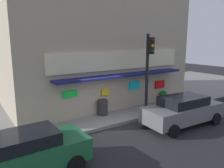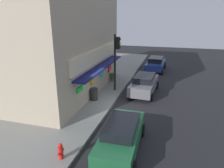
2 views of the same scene
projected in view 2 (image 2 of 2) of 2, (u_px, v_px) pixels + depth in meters
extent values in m
plane|color=#232326|center=(113.00, 106.00, 15.51)|extent=(60.74, 60.74, 0.00)
cube|color=gray|center=(49.00, 97.00, 16.88)|extent=(40.49, 10.55, 0.17)
cube|color=tan|center=(52.00, 39.00, 17.27)|extent=(12.19, 7.54, 8.51)
cube|color=beige|center=(97.00, 55.00, 16.60)|extent=(9.26, 0.16, 1.08)
cube|color=navy|center=(102.00, 67.00, 16.78)|extent=(8.78, 0.90, 0.12)
cube|color=#19E53F|center=(80.00, 89.00, 14.06)|extent=(0.84, 0.08, 0.37)
cube|color=yellow|center=(92.00, 82.00, 16.13)|extent=(0.50, 0.08, 0.38)
cube|color=#19D8E5|center=(102.00, 73.00, 18.13)|extent=(0.84, 0.08, 0.55)
cube|color=red|center=(110.00, 68.00, 20.29)|extent=(0.87, 0.08, 0.54)
cylinder|color=black|center=(115.00, 63.00, 17.53)|extent=(0.18, 0.18, 4.66)
cube|color=black|center=(118.00, 43.00, 16.94)|extent=(0.32, 0.28, 0.95)
sphere|color=maroon|center=(120.00, 39.00, 16.81)|extent=(0.18, 0.18, 0.18)
sphere|color=yellow|center=(120.00, 43.00, 16.90)|extent=(0.18, 0.18, 0.18)
sphere|color=#0F4C19|center=(120.00, 47.00, 17.00)|extent=(0.18, 0.18, 0.18)
cylinder|color=red|center=(61.00, 153.00, 9.54)|extent=(0.23, 0.23, 0.61)
sphere|color=red|center=(60.00, 145.00, 9.43)|extent=(0.19, 0.19, 0.19)
cylinder|color=red|center=(59.00, 154.00, 9.37)|extent=(0.12, 0.10, 0.10)
cylinder|color=red|center=(63.00, 150.00, 9.69)|extent=(0.12, 0.10, 0.10)
cylinder|color=#2D2D2D|center=(94.00, 94.00, 16.05)|extent=(0.60, 0.60, 0.90)
cylinder|color=brown|center=(53.00, 118.00, 12.51)|extent=(0.19, 0.19, 0.83)
cylinder|color=brown|center=(60.00, 118.00, 12.49)|extent=(0.19, 0.19, 0.83)
cube|color=#B2333F|center=(55.00, 106.00, 12.27)|extent=(0.48, 0.33, 0.63)
sphere|color=tan|center=(54.00, 99.00, 12.13)|extent=(0.22, 0.22, 0.22)
cylinder|color=#B2333F|center=(54.00, 109.00, 12.05)|extent=(0.12, 0.12, 0.57)
cylinder|color=#B2333F|center=(56.00, 105.00, 12.51)|extent=(0.12, 0.12, 0.57)
cylinder|color=brown|center=(112.00, 79.00, 20.74)|extent=(0.41, 0.41, 0.32)
sphere|color=#1E6628|center=(112.00, 75.00, 20.62)|extent=(0.53, 0.53, 0.53)
cube|color=navy|center=(156.00, 65.00, 25.00)|extent=(4.45, 2.02, 0.72)
cube|color=black|center=(156.00, 59.00, 24.81)|extent=(2.42, 1.64, 0.52)
cylinder|color=black|center=(150.00, 64.00, 26.77)|extent=(0.65, 0.25, 0.64)
cylinder|color=black|center=(165.00, 65.00, 26.22)|extent=(0.65, 0.25, 0.64)
cylinder|color=black|center=(145.00, 70.00, 24.01)|extent=(0.65, 0.25, 0.64)
cylinder|color=black|center=(162.00, 72.00, 23.46)|extent=(0.65, 0.25, 0.64)
cube|color=#1E6038|center=(121.00, 137.00, 10.31)|extent=(4.57, 1.81, 0.77)
cube|color=black|center=(122.00, 126.00, 10.13)|extent=(2.48, 1.48, 0.43)
cylinder|color=black|center=(113.00, 126.00, 12.09)|extent=(0.65, 0.24, 0.64)
cylinder|color=black|center=(143.00, 130.00, 11.69)|extent=(0.65, 0.24, 0.64)
cylinder|color=black|center=(94.00, 162.00, 9.19)|extent=(0.65, 0.24, 0.64)
cube|color=slate|center=(144.00, 85.00, 17.79)|extent=(4.61, 1.99, 0.79)
cube|color=black|center=(144.00, 78.00, 17.59)|extent=(2.51, 1.61, 0.46)
cylinder|color=black|center=(138.00, 83.00, 19.61)|extent=(0.65, 0.25, 0.64)
cylinder|color=black|center=(157.00, 85.00, 19.06)|extent=(0.65, 0.25, 0.64)
cylinder|color=black|center=(129.00, 95.00, 16.76)|extent=(0.65, 0.25, 0.64)
cylinder|color=black|center=(151.00, 97.00, 16.22)|extent=(0.65, 0.25, 0.64)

